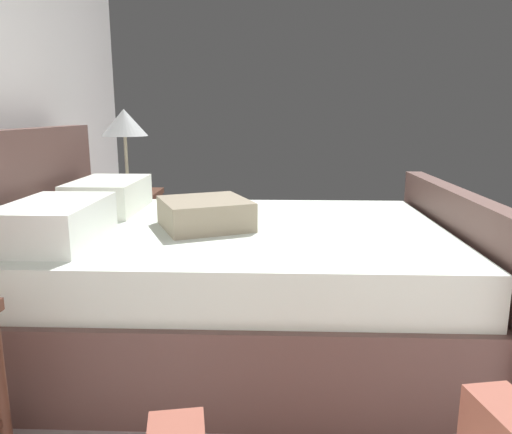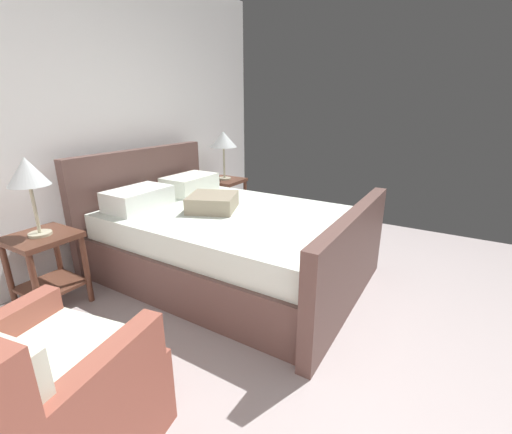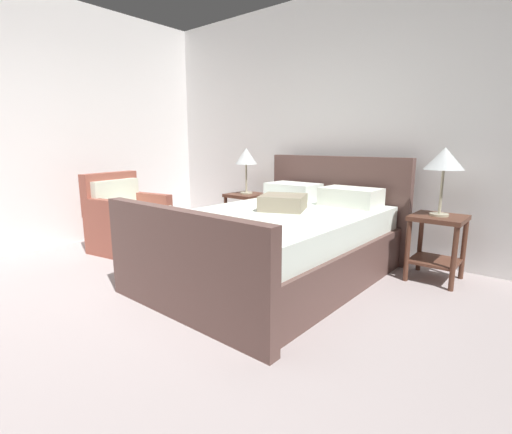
# 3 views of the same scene
# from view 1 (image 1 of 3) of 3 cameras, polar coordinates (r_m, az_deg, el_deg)

# --- Properties ---
(bed) EXTENTS (1.68, 2.31, 1.10)m
(bed) POSITION_cam_1_polar(r_m,az_deg,el_deg) (2.51, -3.25, -7.14)
(bed) COLOR brown
(bed) RESTS_ON ground
(nightstand_right) EXTENTS (0.44, 0.44, 0.60)m
(nightstand_right) POSITION_cam_1_polar(r_m,az_deg,el_deg) (3.74, -14.68, -0.09)
(nightstand_right) COLOR #553123
(nightstand_right) RESTS_ON ground
(table_lamp_right) EXTENTS (0.33, 0.33, 0.60)m
(table_lamp_right) POSITION_cam_1_polar(r_m,az_deg,el_deg) (3.66, -15.27, 10.48)
(table_lamp_right) COLOR #B7B293
(table_lamp_right) RESTS_ON nightstand_right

